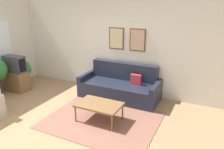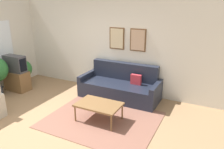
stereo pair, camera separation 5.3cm
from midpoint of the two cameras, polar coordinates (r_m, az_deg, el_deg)
ground_plane at (r=5.03m, az=-16.74°, el=-12.44°), size 16.00×16.00×0.00m
area_rug at (r=5.00m, az=-2.36°, el=-11.70°), size 2.43×1.92×0.01m
wall_back at (r=6.45m, az=-2.59°, el=8.07°), size 8.00×0.09×2.70m
couch at (r=5.98m, az=2.46°, el=-3.20°), size 2.15×0.90×0.92m
coffee_table at (r=4.81m, az=-3.16°, el=-8.00°), size 0.97×0.63×0.41m
tv_stand at (r=7.05m, az=-23.29°, el=-1.53°), size 0.71×0.40×0.57m
tv at (r=6.90m, az=-23.83°, el=2.59°), size 0.67×0.28×0.48m
potted_plant_by_window at (r=7.14m, az=-22.16°, el=1.13°), size 0.57×0.57×0.86m
potted_plant_small at (r=7.06m, az=-22.42°, el=0.18°), size 0.43×0.43×0.72m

